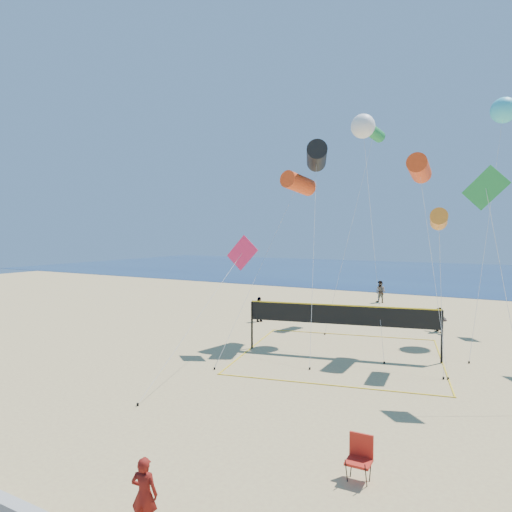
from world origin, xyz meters
The scene contains 16 objects.
ocean centered at (0.00, 62.00, 0.01)m, with size 140.00×50.00×0.03m, color #112251.
woman centered at (-1.95, -1.71, 0.77)m, with size 0.56×0.37×1.54m, color maroon.
far_person_0 centered at (-10.35, 18.39, 0.84)m, with size 0.98×0.41×1.68m, color gray.
far_person_1 centered at (0.75, 20.90, 0.75)m, with size 1.38×0.44×1.49m, color gray.
far_person_3 centered at (-5.18, 30.67, 0.94)m, with size 0.91×0.71×1.88m, color gray.
camp_chair centered at (1.29, 2.31, 0.62)m, with size 0.60×0.74×1.21m.
volleyball_net centered at (-2.75, 12.94, 1.73)m, with size 11.11×10.99×2.51m.
kite_0 centered at (-6.16, 15.39, 8.79)m, with size 1.42×8.71×9.44m.
kite_1 centered at (-5.13, 15.57, 10.27)m, with size 3.00×7.04×11.00m.
kite_2 centered at (1.57, 13.35, 6.61)m, with size 1.08×2.88×7.11m.
kite_3 centered at (-7.39, 10.95, 4.78)m, with size 1.86×8.30×5.92m.
kite_4 centered at (3.61, 10.26, 7.29)m, with size 2.34×1.71×8.48m.
kite_6 centered at (-3.21, 17.86, 12.15)m, with size 3.53×6.21×12.85m.
kite_7 centered at (3.88, 21.98, 13.10)m, with size 1.87×8.36×13.84m.
kite_8 centered at (-3.93, 23.09, 12.82)m, with size 1.72×7.36×13.37m.
kite_10 centered at (0.30, 15.71, 9.23)m, with size 2.60×5.49×9.89m.
Camera 1 is at (4.34, -8.40, 6.05)m, focal length 32.00 mm.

